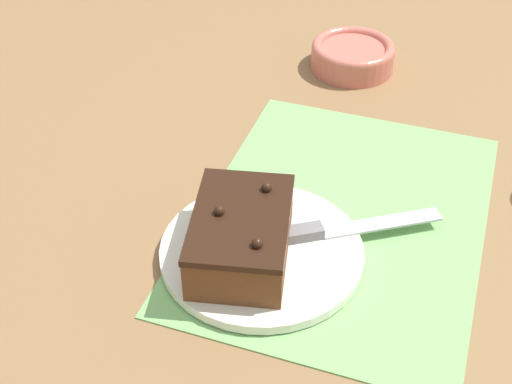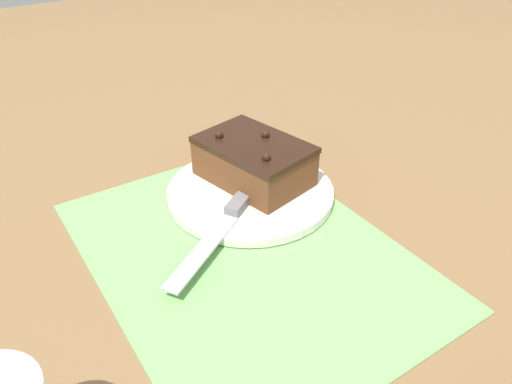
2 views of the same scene
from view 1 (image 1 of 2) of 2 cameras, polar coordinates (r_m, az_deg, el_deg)
name	(u,v)px [view 1 (image 1 of 2)]	position (r m, az deg, el deg)	size (l,w,h in m)	color
ground_plane	(342,218)	(0.89, 6.91, -2.09)	(3.00, 3.00, 0.00)	olive
placemat_woven	(342,217)	(0.89, 6.92, -1.99)	(0.46, 0.34, 0.00)	#7AB266
cake_plate	(262,252)	(0.83, 0.46, -4.78)	(0.24, 0.24, 0.01)	white
chocolate_cake	(241,235)	(0.79, -1.20, -3.48)	(0.18, 0.14, 0.07)	brown
serving_knife	(324,231)	(0.84, 5.43, -3.09)	(0.14, 0.20, 0.01)	slate
small_bowl	(353,55)	(1.19, 7.74, 10.81)	(0.13, 0.13, 0.05)	#C66656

